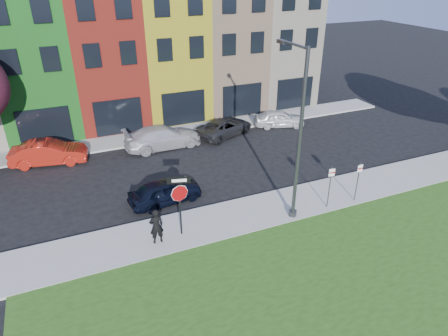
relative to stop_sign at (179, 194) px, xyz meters
name	(u,v)px	position (x,y,z in m)	size (l,w,h in m)	color
ground	(294,245)	(4.53, -2.67, -2.32)	(120.00, 120.00, 0.00)	black
sidewalk_near	(296,202)	(6.53, 0.33, -2.26)	(40.00, 3.00, 0.12)	gray
sidewalk_far	(151,137)	(1.53, 12.33, -2.26)	(40.00, 2.40, 0.12)	gray
rowhouse_block	(133,52)	(2.03, 18.51, 2.67)	(30.00, 10.12, 10.00)	beige
stop_sign	(179,194)	(0.00, 0.00, 0.00)	(1.02, 0.33, 3.08)	black
man	(156,226)	(-1.21, -0.15, -1.31)	(0.67, 0.46, 1.77)	black
sedan_near	(165,191)	(0.12, 3.22, -1.65)	(4.11, 2.11, 1.34)	black
parked_car_red	(49,153)	(-5.46, 10.64, -1.55)	(4.86, 2.41, 1.53)	maroon
parked_car_silver	(163,137)	(1.94, 10.25, -1.55)	(5.40, 2.38, 1.54)	#ADACB1
parked_car_dark	(225,127)	(6.72, 10.57, -1.67)	(5.13, 3.84, 1.29)	black
parked_car_white	(279,118)	(11.38, 10.55, -1.65)	(4.21, 2.73, 1.33)	silver
street_lamp	(297,137)	(5.65, -0.53, 2.03)	(0.40, 2.58, 8.39)	#404245
parking_sign_a	(330,182)	(7.75, -0.76, -0.72)	(0.32, 0.11, 2.39)	#404245
parking_sign_b	(358,177)	(9.53, -0.78, -0.79)	(0.32, 0.08, 2.26)	#404245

